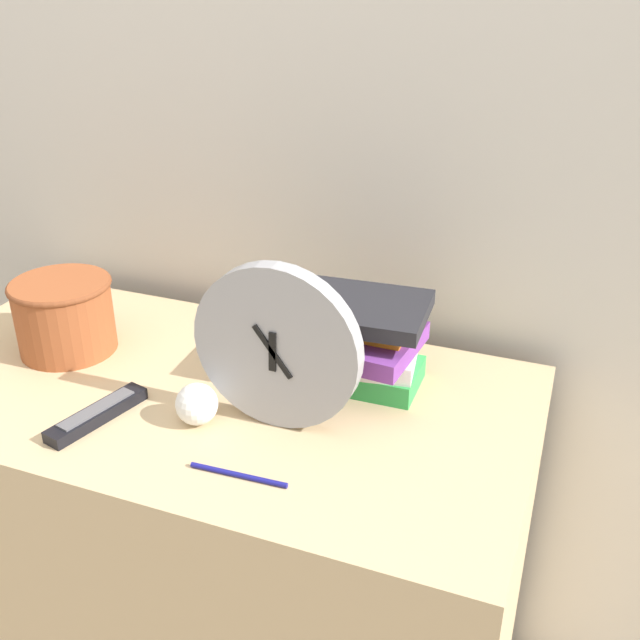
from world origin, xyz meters
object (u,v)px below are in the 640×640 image
object	(u,v)px
pen	(238,475)
desk_clock	(277,347)
book_stack	(355,339)
tv_remote	(97,414)
crumpled_paper_ball	(197,404)
basket	(64,313)

from	to	relation	value
pen	desk_clock	bearing A→B (deg)	91.38
book_stack	tv_remote	size ratio (longest dim) A/B	1.32
book_stack	crumpled_paper_ball	bearing A→B (deg)	-131.96
tv_remote	pen	distance (m)	0.29
basket	tv_remote	xyz separation A→B (m)	(0.20, -0.18, -0.07)
book_stack	pen	size ratio (longest dim) A/B	1.63
desk_clock	pen	world-z (taller)	desk_clock
book_stack	pen	bearing A→B (deg)	-102.18
desk_clock	basket	distance (m)	0.49
crumpled_paper_ball	desk_clock	bearing A→B (deg)	21.64
tv_remote	pen	world-z (taller)	tv_remote
tv_remote	pen	xyz separation A→B (m)	(0.28, -0.05, -0.01)
desk_clock	crumpled_paper_ball	xyz separation A→B (m)	(-0.12, -0.05, -0.10)
pen	book_stack	bearing A→B (deg)	77.82
basket	crumpled_paper_ball	size ratio (longest dim) A/B	2.73
tv_remote	crumpled_paper_ball	xyz separation A→B (m)	(0.16, 0.05, 0.02)
desk_clock	tv_remote	xyz separation A→B (m)	(-0.28, -0.10, -0.13)
book_stack	tv_remote	xyz separation A→B (m)	(-0.35, -0.27, -0.07)
basket	tv_remote	bearing A→B (deg)	-42.59
basket	pen	world-z (taller)	basket
basket	crumpled_paper_ball	bearing A→B (deg)	-19.84
book_stack	basket	world-z (taller)	book_stack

